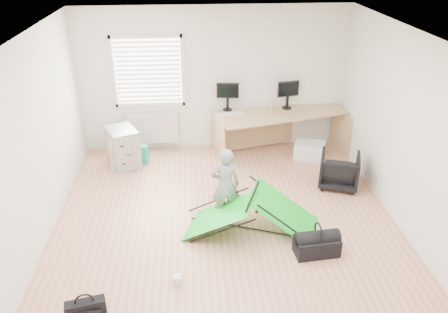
{
  "coord_description": "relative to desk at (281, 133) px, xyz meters",
  "views": [
    {
      "loc": [
        -0.44,
        -5.13,
        3.81
      ],
      "look_at": [
        0.0,
        0.4,
        0.95
      ],
      "focal_mm": 35.0,
      "sensor_mm": 36.0,
      "label": 1
    }
  ],
  "objects": [
    {
      "name": "ground",
      "position": [
        -1.24,
        -2.32,
        -0.41
      ],
      "size": [
        5.5,
        5.5,
        0.0
      ],
      "primitive_type": "plane",
      "color": "tan",
      "rests_on": "ground"
    },
    {
      "name": "filing_cabinet",
      "position": [
        -2.93,
        -0.25,
        -0.06
      ],
      "size": [
        0.67,
        0.74,
        0.71
      ],
      "primitive_type": "cube",
      "rotation": [
        0.0,
        0.0,
        0.43
      ],
      "color": "#999B9E",
      "rests_on": "ground"
    },
    {
      "name": "desk",
      "position": [
        0.0,
        0.0,
        0.0
      ],
      "size": [
        2.53,
        1.34,
        0.82
      ],
      "primitive_type": "cube",
      "rotation": [
        0.0,
        0.0,
        0.25
      ],
      "color": "tan",
      "rests_on": "ground"
    },
    {
      "name": "person",
      "position": [
        -1.24,
        -2.1,
        0.17
      ],
      "size": [
        0.44,
        0.3,
        1.16
      ],
      "primitive_type": "imported",
      "rotation": [
        0.0,
        0.0,
        3.19
      ],
      "color": "gray",
      "rests_on": "ground"
    },
    {
      "name": "keyboard",
      "position": [
        -0.97,
        0.0,
        0.42
      ],
      "size": [
        0.49,
        0.24,
        0.02
      ],
      "primitive_type": "cube",
      "rotation": [
        0.0,
        0.0,
        0.17
      ],
      "color": "beige",
      "rests_on": "desk"
    },
    {
      "name": "laptop_bag",
      "position": [
        -2.89,
        -3.92,
        -0.25
      ],
      "size": [
        0.44,
        0.21,
        0.31
      ],
      "primitive_type": "cube",
      "rotation": [
        0.0,
        0.0,
        0.21
      ],
      "color": "black",
      "rests_on": "ground"
    },
    {
      "name": "thermos",
      "position": [
        -0.2,
        0.02,
        0.55
      ],
      "size": [
        0.08,
        0.08,
        0.28
      ],
      "primitive_type": "cylinder",
      "rotation": [
        0.0,
        0.0,
        0.08
      ],
      "color": "#BD6A6F",
      "rests_on": "desk"
    },
    {
      "name": "kite",
      "position": [
        -0.88,
        -2.4,
        -0.13
      ],
      "size": [
        2.0,
        1.4,
        0.57
      ],
      "primitive_type": null,
      "rotation": [
        0.0,
        0.0,
        -0.36
      ],
      "color": "green",
      "rests_on": "ground"
    },
    {
      "name": "office_chair",
      "position": [
        0.73,
        -1.29,
        -0.12
      ],
      "size": [
        0.79,
        0.81,
        0.58
      ],
      "primitive_type": "imported",
      "rotation": [
        0.0,
        0.0,
        2.8
      ],
      "color": "black",
      "rests_on": "ground"
    },
    {
      "name": "storage_crate",
      "position": [
        0.51,
        -0.24,
        -0.26
      ],
      "size": [
        0.65,
        0.55,
        0.31
      ],
      "primitive_type": "cube",
      "rotation": [
        0.0,
        0.0,
        -0.37
      ],
      "color": "silver",
      "rests_on": "ground"
    },
    {
      "name": "tote_bag",
      "position": [
        -2.65,
        -0.19,
        -0.23
      ],
      "size": [
        0.33,
        0.23,
        0.36
      ],
      "primitive_type": "cube",
      "rotation": [
        0.0,
        0.0,
        -0.37
      ],
      "color": "teal",
      "rests_on": "ground"
    },
    {
      "name": "back_wall",
      "position": [
        -1.24,
        0.43,
        0.94
      ],
      "size": [
        5.0,
        0.02,
        2.7
      ],
      "primitive_type": "cube",
      "color": "silver",
      "rests_on": "ground"
    },
    {
      "name": "duffel_bag",
      "position": [
        -0.1,
        -2.99,
        -0.29
      ],
      "size": [
        0.6,
        0.35,
        0.25
      ],
      "primitive_type": "cube",
      "rotation": [
        0.0,
        0.0,
        0.09
      ],
      "color": "black",
      "rests_on": "ground"
    },
    {
      "name": "monitor_right",
      "position": [
        0.13,
        0.22,
        0.61
      ],
      "size": [
        0.42,
        0.18,
        0.4
      ],
      "primitive_type": "cube",
      "rotation": [
        0.0,
        0.0,
        0.22
      ],
      "color": "black",
      "rests_on": "desk"
    },
    {
      "name": "window",
      "position": [
        -2.44,
        0.39,
        1.14
      ],
      "size": [
        1.2,
        0.06,
        1.2
      ],
      "primitive_type": "cube",
      "color": "silver",
      "rests_on": "back_wall"
    },
    {
      "name": "white_box",
      "position": [
        -1.92,
        -3.39,
        -0.36
      ],
      "size": [
        0.13,
        0.13,
        0.11
      ],
      "primitive_type": "cube",
      "rotation": [
        0.0,
        0.0,
        -0.18
      ],
      "color": "silver",
      "rests_on": "ground"
    },
    {
      "name": "monitor_left",
      "position": [
        -1.0,
        0.23,
        0.61
      ],
      "size": [
        0.42,
        0.14,
        0.39
      ],
      "primitive_type": "cube",
      "rotation": [
        0.0,
        0.0,
        -0.12
      ],
      "color": "black",
      "rests_on": "desk"
    },
    {
      "name": "radiator",
      "position": [
        -2.44,
        0.35,
        0.04
      ],
      "size": [
        1.0,
        0.12,
        0.6
      ],
      "primitive_type": "cube",
      "color": "silver",
      "rests_on": "back_wall"
    }
  ]
}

